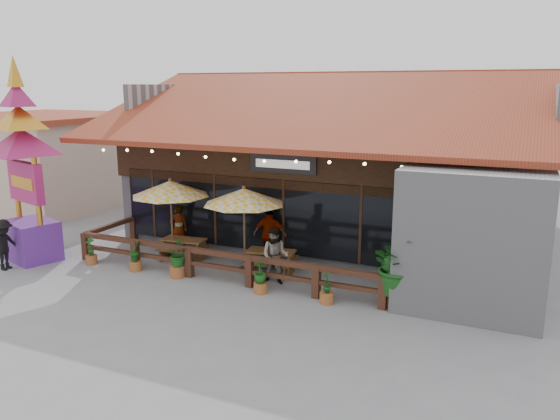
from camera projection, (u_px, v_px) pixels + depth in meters
The scene contains 19 objects.
ground at pixel (273, 284), 15.65m from camera, with size 100.00×100.00×0.00m, color gray.
restaurant_building at pixel (352, 175), 20.93m from camera, with size 15.50×14.73×6.09m.
patio_railing at pixel (201, 256), 16.18m from camera, with size 10.00×2.60×0.92m.
neighbor_building at pixel (47, 158), 26.54m from camera, with size 8.40×8.40×4.22m.
umbrella_left at pixel (170, 189), 17.35m from camera, with size 3.15×3.15×2.69m.
umbrella_right at pixel (244, 197), 16.23m from camera, with size 2.58×2.58×2.66m.
picnic_table_left at pixel (184, 245), 17.81m from camera, with size 1.52×1.35×0.68m.
picnic_table_right at pixel (271, 258), 16.49m from camera, with size 1.61×1.45×0.69m.
thai_sign_tower at pixel (22, 147), 17.07m from camera, with size 3.21×3.21×6.94m.
tropical_plant at pixel (398, 267), 13.72m from camera, with size 1.83×1.83×1.91m.
diner_a at pixel (179, 228), 18.51m from camera, with size 0.60×0.39×1.64m, color #3A2412.
diner_b at pixel (275, 256), 15.49m from camera, with size 0.80×0.63×1.66m, color #3A2412.
diner_c at pixel (270, 235), 17.20m from camera, with size 1.10×0.46×1.88m, color #3A2412.
pedestrian at pixel (4, 245), 16.70m from camera, with size 1.02×0.59×1.58m, color black.
planter_a at pixel (91, 253), 17.29m from camera, with size 0.36×0.36×0.89m.
planter_b at pixel (135, 257), 16.66m from camera, with size 0.38×0.38×0.93m.
planter_c at pixel (177, 258), 16.05m from camera, with size 0.81×0.77×1.07m.
planter_d at pixel (260, 278), 14.84m from camera, with size 0.48×0.48×0.92m.
planter_e at pixel (327, 290), 14.14m from camera, with size 0.37×0.37×0.91m.
Camera 1 is at (6.28, -13.39, 5.54)m, focal length 35.00 mm.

